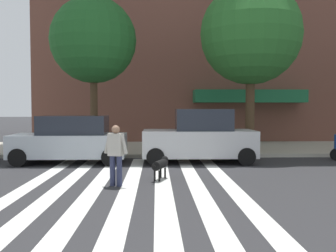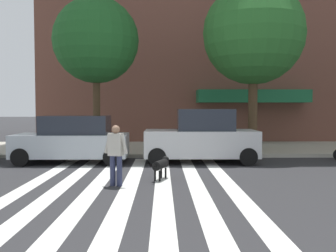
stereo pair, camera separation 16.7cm
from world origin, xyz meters
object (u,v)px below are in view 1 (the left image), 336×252
at_px(dog_on_leash, 161,165).
at_px(parked_car_behind_first, 71,140).
at_px(street_tree_middle, 251,34).
at_px(pedestrian_dog_walker, 116,152).
at_px(street_tree_nearest, 93,41).
at_px(parked_car_third_in_line, 200,138).

bearing_deg(dog_on_leash, parked_car_behind_first, 134.50).
height_order(street_tree_middle, pedestrian_dog_walker, street_tree_middle).
bearing_deg(street_tree_nearest, street_tree_middle, 0.53).
distance_m(street_tree_nearest, dog_on_leash, 7.86).
relative_size(parked_car_third_in_line, street_tree_nearest, 0.63).
relative_size(street_tree_middle, dog_on_leash, 6.78).
relative_size(street_tree_middle, pedestrian_dog_walker, 4.55).
relative_size(parked_car_behind_first, dog_on_leash, 3.88).
bearing_deg(parked_car_behind_first, dog_on_leash, -45.50).
relative_size(parked_car_third_in_line, dog_on_leash, 3.89).
bearing_deg(dog_on_leash, parked_car_third_in_line, 65.78).
height_order(street_tree_nearest, dog_on_leash, street_tree_nearest).
bearing_deg(street_tree_middle, pedestrian_dog_walker, -128.49).
bearing_deg(dog_on_leash, pedestrian_dog_walker, -144.51).
bearing_deg(pedestrian_dog_walker, dog_on_leash, 35.49).
bearing_deg(street_tree_nearest, parked_car_behind_first, -102.93).
bearing_deg(pedestrian_dog_walker, parked_car_third_in_line, 57.33).
distance_m(street_tree_middle, dog_on_leash, 8.59).
bearing_deg(parked_car_behind_first, street_tree_nearest, 77.07).
bearing_deg(dog_on_leash, street_tree_middle, 54.85).
xyz_separation_m(parked_car_behind_first, street_tree_middle, (7.44, 2.33, 4.46)).
bearing_deg(street_tree_nearest, pedestrian_dog_walker, -75.92).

